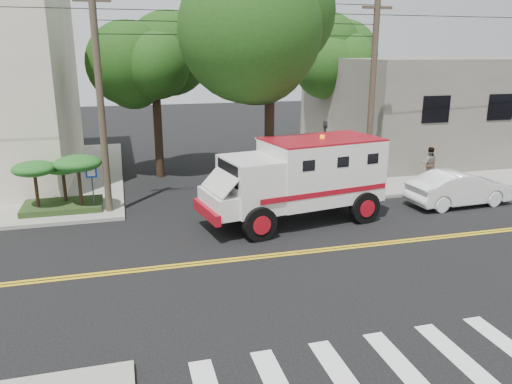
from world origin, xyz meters
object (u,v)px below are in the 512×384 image
object	(u,v)px
armored_truck	(301,176)
pedestrian_a	(363,162)
pedestrian_b	(429,163)
parked_sedan	(459,188)

from	to	relation	value
armored_truck	pedestrian_a	bearing A→B (deg)	33.14
pedestrian_a	pedestrian_b	bearing A→B (deg)	146.91
pedestrian_a	parked_sedan	bearing A→B (deg)	97.09
armored_truck	pedestrian_a	world-z (taller)	armored_truck
armored_truck	pedestrian_b	world-z (taller)	armored_truck
pedestrian_a	armored_truck	bearing A→B (deg)	24.05
armored_truck	pedestrian_b	xyz separation A→B (m)	(8.51, 3.99, -0.86)
pedestrian_b	pedestrian_a	bearing A→B (deg)	11.57
parked_sedan	pedestrian_a	bearing A→B (deg)	22.76
parked_sedan	pedestrian_b	world-z (taller)	pedestrian_b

